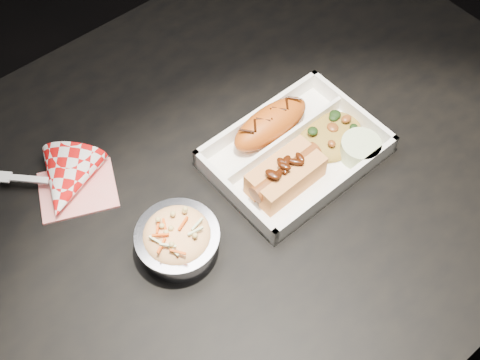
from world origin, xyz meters
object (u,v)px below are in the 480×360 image
at_px(hotdog, 286,173).
at_px(napkin_fork, 66,184).
at_px(foil_coleslaw_cup, 178,239).
at_px(dining_table, 212,221).
at_px(food_tray, 294,155).
at_px(fried_pastry, 271,124).

xyz_separation_m(hotdog, napkin_fork, (-0.25, 0.20, -0.02)).
bearing_deg(foil_coleslaw_cup, dining_table, 28.37).
distance_m(dining_table, food_tray, 0.17).
relative_size(dining_table, napkin_fork, 7.77).
distance_m(dining_table, fried_pastry, 0.18).
distance_m(dining_table, foil_coleslaw_cup, 0.16).
relative_size(dining_table, food_tray, 4.75).
distance_m(hotdog, foil_coleslaw_cup, 0.18).
relative_size(dining_table, fried_pastry, 8.65).
relative_size(hotdog, foil_coleslaw_cup, 1.06).
relative_size(foil_coleslaw_cup, napkin_fork, 0.74).
distance_m(food_tray, fried_pastry, 0.06).
xyz_separation_m(food_tray, hotdog, (-0.04, -0.03, 0.02)).
bearing_deg(napkin_fork, fried_pastry, 23.78).
bearing_deg(hotdog, fried_pastry, 60.50).
distance_m(fried_pastry, hotdog, 0.09).
bearing_deg(napkin_fork, hotdog, 6.78).
relative_size(food_tray, foil_coleslaw_cup, 2.21).
xyz_separation_m(dining_table, hotdog, (0.09, -0.06, 0.12)).
bearing_deg(fried_pastry, food_tray, -89.19).
bearing_deg(fried_pastry, dining_table, -171.95).
height_order(food_tray, hotdog, hotdog).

